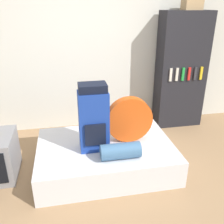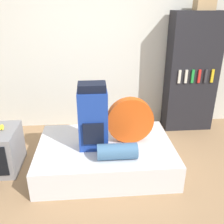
# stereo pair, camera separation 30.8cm
# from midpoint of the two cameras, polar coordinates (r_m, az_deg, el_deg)

# --- Properties ---
(ground_plane) EXTENTS (16.00, 16.00, 0.00)m
(ground_plane) POSITION_cam_midpoint_polar(r_m,az_deg,el_deg) (3.10, -2.93, -17.40)
(ground_plane) COLOR #997551
(wall_back) EXTENTS (8.00, 0.05, 2.60)m
(wall_back) POSITION_cam_midpoint_polar(r_m,az_deg,el_deg) (4.22, -6.98, 13.44)
(wall_back) COLOR silver
(wall_back) RESTS_ON ground_plane
(bed) EXTENTS (1.75, 1.21, 0.35)m
(bed) POSITION_cam_midpoint_polar(r_m,az_deg,el_deg) (3.37, -4.20, -9.96)
(bed) COLOR silver
(bed) RESTS_ON ground_plane
(backpack) EXTENTS (0.35, 0.28, 0.84)m
(backpack) POSITION_cam_midpoint_polar(r_m,az_deg,el_deg) (3.02, -7.15, -1.56)
(backpack) COLOR navy
(backpack) RESTS_ON bed
(tent_bag) EXTENTS (0.60, 0.12, 0.60)m
(tent_bag) POSITION_cam_midpoint_polar(r_m,az_deg,el_deg) (3.23, 1.24, -1.77)
(tent_bag) COLOR #D14C14
(tent_bag) RESTS_ON bed
(sleeping_roll) EXTENTS (0.47, 0.19, 0.19)m
(sleeping_roll) POSITION_cam_midpoint_polar(r_m,az_deg,el_deg) (2.95, -1.08, -8.99)
(sleeping_roll) COLOR #3D668E
(sleeping_roll) RESTS_ON bed
(bookshelf) EXTENTS (0.80, 0.38, 1.94)m
(bookshelf) POSITION_cam_midpoint_polar(r_m,az_deg,el_deg) (4.41, 13.55, 8.99)
(bookshelf) COLOR black
(bookshelf) RESTS_ON ground_plane
(cardboard_box) EXTENTS (0.29, 0.21, 0.16)m
(cardboard_box) POSITION_cam_midpoint_polar(r_m,az_deg,el_deg) (4.33, 15.79, 22.60)
(cardboard_box) COLOR tan
(cardboard_box) RESTS_ON bookshelf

